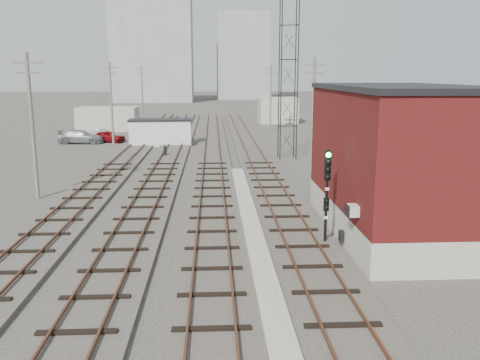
{
  "coord_description": "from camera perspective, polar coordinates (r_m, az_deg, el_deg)",
  "views": [
    {
      "loc": [
        -1.39,
        -11.82,
        7.74
      ],
      "look_at": [
        0.01,
        14.55,
        2.2
      ],
      "focal_mm": 38.0,
      "sensor_mm": 36.0,
      "label": 1
    }
  ],
  "objects": [
    {
      "name": "switch_stand",
      "position": [
        48.51,
        -8.39,
        3.22
      ],
      "size": [
        0.34,
        0.34,
        1.21
      ],
      "rotation": [
        0.0,
        0.0,
        0.24
      ],
      "color": "black",
      "rests_on": "ground"
    },
    {
      "name": "signal_mast",
      "position": [
        23.17,
        9.73,
        -0.99
      ],
      "size": [
        0.4,
        0.42,
        4.44
      ],
      "color": "gray",
      "rests_on": "ground"
    },
    {
      "name": "utility_pole_left_b",
      "position": [
        57.97,
        -14.25,
        8.58
      ],
      "size": [
        1.8,
        0.24,
        9.0
      ],
      "color": "#595147",
      "rests_on": "ground"
    },
    {
      "name": "utility_pole_left_c",
      "position": [
        82.62,
        -10.92,
        9.59
      ],
      "size": [
        1.8,
        0.24,
        9.0
      ],
      "color": "#595147",
      "rests_on": "ground"
    },
    {
      "name": "track_right",
      "position": [
        51.53,
        1.33,
        3.32
      ],
      "size": [
        3.2,
        90.0,
        0.39
      ],
      "color": "#332D28",
      "rests_on": "ground"
    },
    {
      "name": "apartment_left",
      "position": [
        147.93,
        -9.8,
        14.49
      ],
      "size": [
        22.0,
        14.0,
        30.0
      ],
      "primitive_type": "cube",
      "color": "gray",
      "rests_on": "ground"
    },
    {
      "name": "lattice_tower",
      "position": [
        47.32,
        5.44,
        11.5
      ],
      "size": [
        1.6,
        1.6,
        15.0
      ],
      "color": "black",
      "rests_on": "ground"
    },
    {
      "name": "shed_right",
      "position": [
        82.67,
        4.23,
        7.83
      ],
      "size": [
        6.0,
        6.0,
        4.0
      ],
      "primitive_type": "cube",
      "color": "gray",
      "rests_on": "ground"
    },
    {
      "name": "brick_building",
      "position": [
        25.75,
        17.21,
        2.13
      ],
      "size": [
        6.54,
        12.2,
        7.22
      ],
      "color": "gray",
      "rests_on": "ground"
    },
    {
      "name": "car_grey",
      "position": [
        60.38,
        -17.44,
        4.66
      ],
      "size": [
        5.3,
        2.39,
        1.51
      ],
      "primitive_type": "imported",
      "rotation": [
        0.0,
        0.0,
        1.52
      ],
      "color": "gray",
      "rests_on": "ground"
    },
    {
      "name": "track_mid_left",
      "position": [
        51.55,
        -7.59,
        3.22
      ],
      "size": [
        3.2,
        90.0,
        0.39
      ],
      "color": "#332D28",
      "rests_on": "ground"
    },
    {
      "name": "utility_pole_right_a",
      "position": [
        40.7,
        8.22,
        7.58
      ],
      "size": [
        1.8,
        0.24,
        9.0
      ],
      "color": "#595147",
      "rests_on": "ground"
    },
    {
      "name": "site_trailer",
      "position": [
        56.66,
        -8.91,
        5.33
      ],
      "size": [
        6.98,
        3.32,
        2.88
      ],
      "rotation": [
        0.0,
        0.0,
        0.05
      ],
      "color": "silver",
      "rests_on": "ground"
    },
    {
      "name": "shed_left",
      "position": [
        73.55,
        -14.59,
        6.68
      ],
      "size": [
        8.0,
        5.0,
        3.2
      ],
      "primitive_type": "cube",
      "color": "gray",
      "rests_on": "ground"
    },
    {
      "name": "track_left",
      "position": [
        52.02,
        -11.99,
        3.15
      ],
      "size": [
        3.2,
        90.0,
        0.39
      ],
      "color": "#332D28",
      "rests_on": "ground"
    },
    {
      "name": "apartment_right",
      "position": [
        162.18,
        0.29,
        13.7
      ],
      "size": [
        16.0,
        12.0,
        26.0
      ],
      "primitive_type": "cube",
      "color": "gray",
      "rests_on": "ground"
    },
    {
      "name": "ground",
      "position": [
        72.25,
        -1.93,
        5.69
      ],
      "size": [
        320.0,
        320.0,
        0.0
      ],
      "primitive_type": "plane",
      "color": "#282621",
      "rests_on": "ground"
    },
    {
      "name": "track_mid_right",
      "position": [
        51.39,
        -3.13,
        3.28
      ],
      "size": [
        3.2,
        90.0,
        0.39
      ],
      "color": "#332D28",
      "rests_on": "ground"
    },
    {
      "name": "car_silver",
      "position": [
        61.33,
        -15.18,
        4.85
      ],
      "size": [
        4.31,
        1.54,
        1.42
      ],
      "primitive_type": "imported",
      "rotation": [
        0.0,
        0.0,
        1.56
      ],
      "color": "#A5A7AD",
      "rests_on": "ground"
    },
    {
      "name": "platform_curb",
      "position": [
        26.98,
        1.11,
        -4.54
      ],
      "size": [
        0.9,
        28.0,
        0.26
      ],
      "primitive_type": "cube",
      "color": "gray",
      "rests_on": "ground"
    },
    {
      "name": "car_red",
      "position": [
        60.59,
        -14.59,
        4.76
      ],
      "size": [
        4.21,
        2.49,
        1.35
      ],
      "primitive_type": "imported",
      "rotation": [
        0.0,
        0.0,
        1.33
      ],
      "color": "maroon",
      "rests_on": "ground"
    },
    {
      "name": "utility_pole_left_a",
      "position": [
        33.83,
        -22.33,
        5.98
      ],
      "size": [
        1.8,
        0.24,
        9.0
      ],
      "color": "#595147",
      "rests_on": "ground"
    },
    {
      "name": "utility_pole_right_b",
      "position": [
        70.32,
        3.45,
        9.42
      ],
      "size": [
        1.8,
        0.24,
        9.0
      ],
      "color": "#595147",
      "rests_on": "ground"
    }
  ]
}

